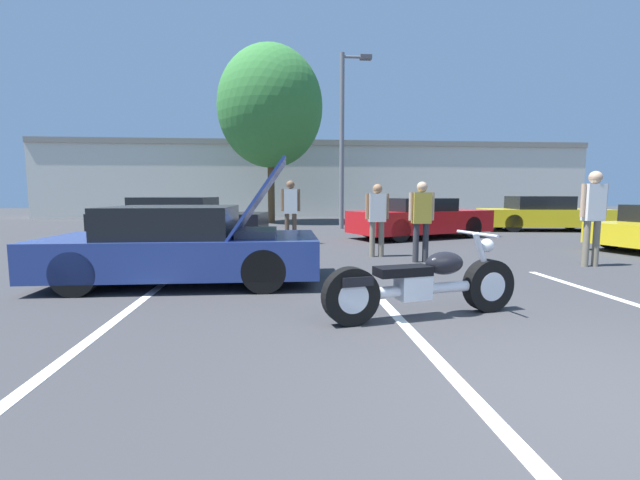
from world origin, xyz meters
TOP-DOWN VIEW (x-y plane):
  - parking_stripe_foreground at (-4.11, 1.72)m, footprint 0.12×5.99m
  - parking_stripe_middle at (-1.00, 1.72)m, footprint 0.12×5.99m
  - far_building at (0.00, 24.22)m, footprint 32.00×4.20m
  - light_pole at (0.14, 14.30)m, footprint 1.21×0.28m
  - tree_background at (-2.78, 18.03)m, footprint 4.83×4.83m
  - motorcycle at (-0.72, 2.20)m, footprint 2.33×0.83m
  - show_car_hood_open at (-3.78, 4.40)m, footprint 4.08×1.92m
  - parked_car_mid_left_row at (1.99, 10.63)m, footprint 4.76×3.21m
  - parked_car_left_row at (-5.19, 10.24)m, footprint 4.93×2.34m
  - parked_car_mid_right_row at (7.39, 12.79)m, footprint 4.61×2.32m
  - spectator_near_motorcycle at (0.50, 5.98)m, footprint 0.52×0.21m
  - spectator_by_show_car at (-2.05, 9.25)m, footprint 0.52×0.23m
  - spectator_midground at (3.56, 5.20)m, footprint 0.52×0.24m
  - spectator_far_lot at (-0.22, 6.79)m, footprint 0.52×0.21m

SIDE VIEW (x-z plane):
  - parking_stripe_foreground at x=-4.11m, z-range 0.00..0.01m
  - parking_stripe_middle at x=-1.00m, z-range 0.00..0.01m
  - motorcycle at x=-0.72m, z-range -0.09..0.85m
  - show_car_hood_open at x=-3.78m, z-range -0.38..1.53m
  - parked_car_mid_left_row at x=1.99m, z-range -0.02..1.22m
  - parked_car_left_row at x=-5.19m, z-range -0.03..1.24m
  - parked_car_mid_right_row at x=7.39m, z-range -0.04..1.24m
  - spectator_far_lot at x=-0.22m, z-range 0.14..1.73m
  - spectator_near_motorcycle at x=0.50m, z-range 0.15..1.76m
  - spectator_by_show_car at x=-2.05m, z-range 0.17..1.89m
  - spectator_midground at x=3.56m, z-range 0.18..1.98m
  - far_building at x=0.00m, z-range 0.14..4.54m
  - light_pole at x=0.14m, z-range 0.37..7.04m
  - tree_background at x=-2.78m, z-range 1.28..9.41m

